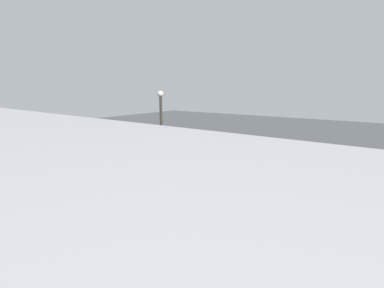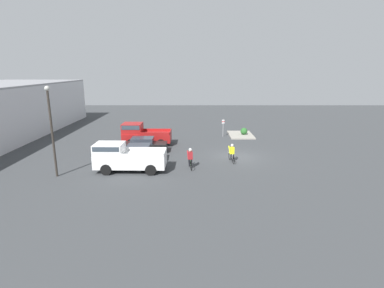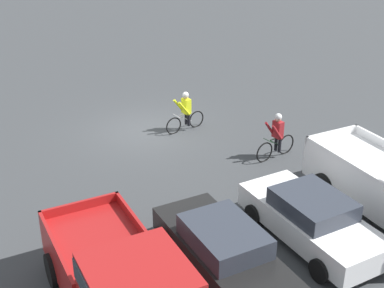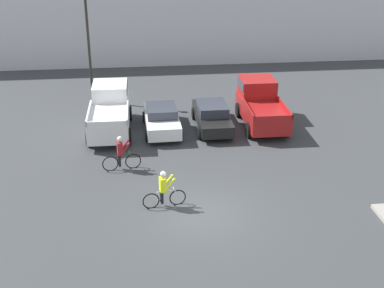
% 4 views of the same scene
% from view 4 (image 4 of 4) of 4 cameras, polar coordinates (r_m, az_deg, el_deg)
% --- Properties ---
extents(ground_plane, '(80.00, 80.00, 0.00)m').
position_cam_4_polar(ground_plane, '(21.62, 0.95, -7.41)').
color(ground_plane, '#383A3D').
extents(warehouse_building, '(46.82, 12.53, 6.16)m').
position_cam_4_polar(warehouse_building, '(47.35, -3.47, 13.91)').
color(warehouse_building, silver).
rests_on(warehouse_building, ground_plane).
extents(pickup_truck_0, '(2.35, 5.54, 2.24)m').
position_cam_4_polar(pickup_truck_0, '(29.58, -8.76, 3.69)').
color(pickup_truck_0, white).
rests_on(pickup_truck_0, ground_plane).
extents(sedan_0, '(2.02, 4.42, 1.42)m').
position_cam_4_polar(sedan_0, '(29.19, -3.26, 2.72)').
color(sedan_0, white).
rests_on(sedan_0, ground_plane).
extents(sedan_1, '(1.91, 4.67, 1.42)m').
position_cam_4_polar(sedan_1, '(29.57, 2.16, 3.04)').
color(sedan_1, black).
rests_on(sedan_1, ground_plane).
extents(pickup_truck_1, '(2.35, 5.08, 2.32)m').
position_cam_4_polar(pickup_truck_1, '(30.37, 7.30, 4.38)').
color(pickup_truck_1, maroon).
rests_on(pickup_truck_1, ground_plane).
extents(cyclist_0, '(1.81, 0.52, 1.63)m').
position_cam_4_polar(cyclist_0, '(21.73, -3.04, -4.81)').
color(cyclist_0, black).
rests_on(cyclist_0, ground_plane).
extents(cyclist_1, '(1.81, 0.52, 1.71)m').
position_cam_4_polar(cyclist_1, '(24.93, -7.60, -0.96)').
color(cyclist_1, black).
rests_on(cyclist_1, ground_plane).
extents(lamppost, '(0.36, 0.36, 6.73)m').
position_cam_4_polar(lamppost, '(33.62, -11.01, 10.94)').
color(lamppost, '#2D2823').
rests_on(lamppost, ground_plane).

